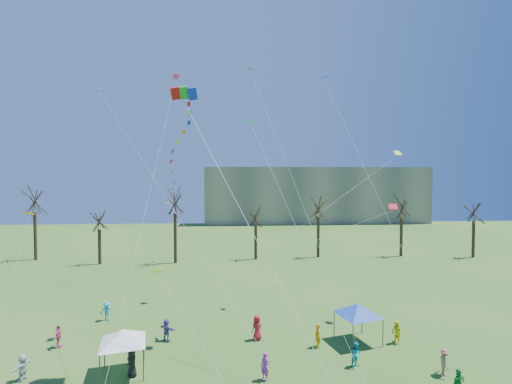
{
  "coord_description": "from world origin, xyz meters",
  "views": [
    {
      "loc": [
        -0.8,
        -15.94,
        11.73
      ],
      "look_at": [
        0.57,
        5.0,
        11.0
      ],
      "focal_mm": 25.0,
      "sensor_mm": 36.0,
      "label": 1
    }
  ],
  "objects": [
    {
      "name": "big_box_kite",
      "position": [
        -3.83,
        5.2,
        12.92
      ],
      "size": [
        4.78,
        4.77,
        18.01
      ],
      "color": "red",
      "rests_on": "ground"
    },
    {
      "name": "canopy_tent_white",
      "position": [
        -7.42,
        5.65,
        2.3
      ],
      "size": [
        3.53,
        3.53,
        2.72
      ],
      "color": "#3F3F44",
      "rests_on": "ground"
    },
    {
      "name": "festival_crowd",
      "position": [
        -1.31,
        5.84,
        0.82
      ],
      "size": [
        25.8,
        15.0,
        1.8
      ],
      "color": "red",
      "rests_on": "ground"
    },
    {
      "name": "distant_building",
      "position": [
        22.0,
        82.0,
        7.5
      ],
      "size": [
        60.0,
        14.0,
        15.0
      ],
      "primitive_type": "cube",
      "color": "gray",
      "rests_on": "ground"
    },
    {
      "name": "canopy_tent_blue",
      "position": [
        8.19,
        8.83,
        2.38
      ],
      "size": [
        3.61,
        3.61,
        2.81
      ],
      "color": "#3F3F44",
      "rests_on": "ground"
    },
    {
      "name": "bare_tree_row",
      "position": [
        -0.64,
        36.07,
        6.97
      ],
      "size": [
        70.46,
        9.46,
        10.91
      ],
      "color": "black",
      "rests_on": "ground"
    },
    {
      "name": "small_kites_aloft",
      "position": [
        -0.23,
        11.33,
        13.94
      ],
      "size": [
        27.72,
        18.32,
        31.3
      ],
      "color": "orange",
      "rests_on": "ground"
    }
  ]
}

